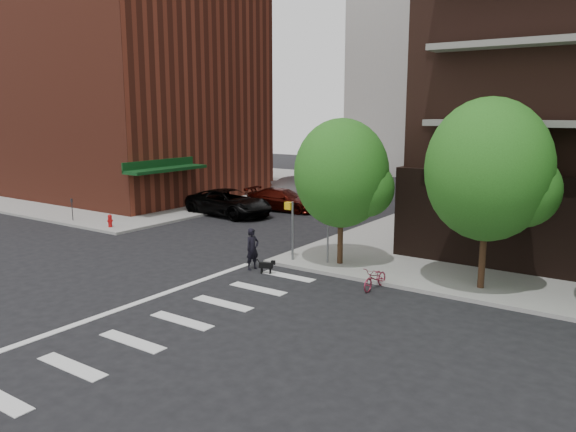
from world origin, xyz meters
TOP-DOWN VIEW (x-y plane):
  - ground at (0.00, 0.00)m, footprint 120.00×120.00m
  - sidewalk_nw at (-24.50, 23.50)m, footprint 31.00×33.00m
  - crosswalk at (2.21, -0.00)m, footprint 3.85×13.00m
  - midrise_nw at (-22.00, 18.00)m, footprint 21.40×15.50m
  - tree_a at (4.00, 8.50)m, footprint 4.00×4.00m
  - tree_b at (10.00, 8.50)m, footprint 4.50×4.50m
  - pedestrian_signal at (2.32, 7.92)m, footprint 2.18×0.67m
  - fire_hydrant at (-10.50, 7.80)m, footprint 0.24×0.24m
  - parking_meter at (-14.00, 7.80)m, footprint 0.10×0.08m
  - parked_car_black at (-7.81, 14.98)m, footprint 3.33×6.28m
  - parked_car_maroon at (-6.04, 18.44)m, footprint 2.56×5.32m
  - parked_car_silver at (-7.94, 24.16)m, footprint 2.21×5.36m
  - scooter at (6.65, 6.50)m, footprint 0.63×1.66m
  - dog_walker at (1.17, 6.00)m, footprint 0.72×0.55m
  - dog at (2.07, 5.81)m, footprint 0.69×0.40m

SIDE VIEW (x-z plane):
  - ground at x=0.00m, z-range 0.00..0.00m
  - crosswalk at x=2.21m, z-range 0.00..0.01m
  - sidewalk_nw at x=-24.50m, z-range 0.00..0.15m
  - dog at x=2.07m, z-range 0.07..0.65m
  - scooter at x=6.65m, z-range 0.00..0.86m
  - fire_hydrant at x=-10.50m, z-range 0.19..0.92m
  - parked_car_maroon at x=-6.04m, z-range 0.00..1.50m
  - parked_car_black at x=-7.81m, z-range 0.00..1.68m
  - parked_car_silver at x=-7.94m, z-range 0.00..1.73m
  - dog_walker at x=1.17m, z-range 0.00..1.77m
  - parking_meter at x=-14.00m, z-range 0.30..1.62m
  - pedestrian_signal at x=2.32m, z-range 0.55..3.15m
  - tree_a at x=4.00m, z-range 1.09..6.99m
  - tree_b at x=10.00m, z-range 1.22..7.87m
  - midrise_nw at x=-22.00m, z-range 0.15..20.15m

